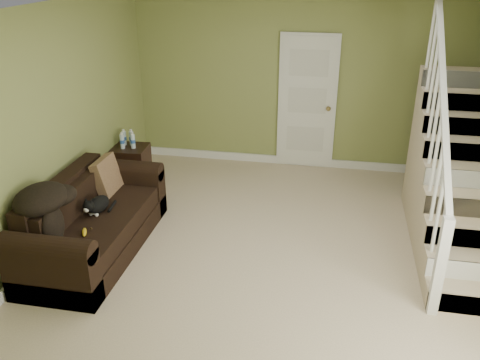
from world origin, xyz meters
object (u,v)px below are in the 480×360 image
at_px(side_table, 131,165).
at_px(banana, 84,232).
at_px(cat, 97,205).
at_px(sofa, 92,225).

relative_size(side_table, banana, 4.85).
height_order(cat, banana, cat).
height_order(sofa, side_table, sofa).
relative_size(sofa, cat, 4.26).
bearing_deg(banana, cat, 74.02).
height_order(side_table, banana, side_table).
distance_m(side_table, banana, 2.20).
distance_m(sofa, cat, 0.24).
bearing_deg(sofa, side_table, 98.13).
bearing_deg(cat, side_table, 109.01).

